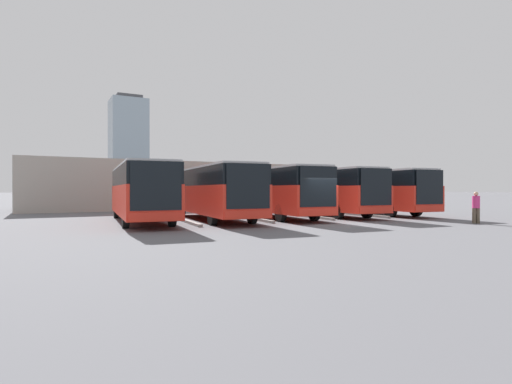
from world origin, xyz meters
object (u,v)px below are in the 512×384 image
(bus_0, at_px, (369,190))
(bus_3, at_px, (213,190))
(bus_1, at_px, (322,190))
(pedestrian, at_px, (476,206))
(bus_2, at_px, (271,190))
(bus_4, at_px, (141,191))

(bus_0, distance_m, bus_3, 12.91)
(bus_1, relative_size, pedestrian, 7.00)
(bus_2, distance_m, bus_3, 4.31)
(bus_1, bearing_deg, bus_2, 7.06)
(bus_4, xyz_separation_m, pedestrian, (-16.13, 9.82, -0.87))
(bus_0, xyz_separation_m, bus_4, (17.21, -0.43, 0.00))
(bus_2, relative_size, pedestrian, 7.00)
(bus_0, height_order, bus_1, same)
(bus_0, xyz_separation_m, bus_3, (12.91, 0.05, 0.00))
(bus_3, bearing_deg, bus_0, -174.35)
(bus_2, bearing_deg, pedestrian, 133.70)
(bus_3, relative_size, pedestrian, 7.00)
(bus_2, bearing_deg, bus_3, 8.06)
(pedestrian, bearing_deg, bus_1, 136.56)
(bus_0, height_order, bus_2, same)
(bus_0, relative_size, bus_3, 1.00)
(bus_1, height_order, pedestrian, bus_1)
(bus_0, height_order, bus_3, same)
(bus_0, height_order, bus_4, same)
(bus_1, xyz_separation_m, bus_3, (8.61, 0.32, 0.00))
(bus_3, bearing_deg, bus_4, -0.91)
(pedestrian, bearing_deg, bus_3, 169.82)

